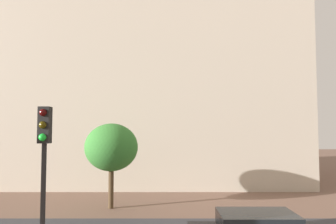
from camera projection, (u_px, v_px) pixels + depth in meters
name	position (u px, v px, depth m)	size (l,w,h in m)	color
landmark_building	(151.00, 78.00, 29.57)	(23.61, 15.69, 33.59)	beige
traffic_light_pole	(42.00, 165.00, 7.72)	(0.28, 0.34, 4.72)	black
tree_curb_far	(110.00, 148.00, 17.18)	(2.86, 2.86, 4.55)	#4C3823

